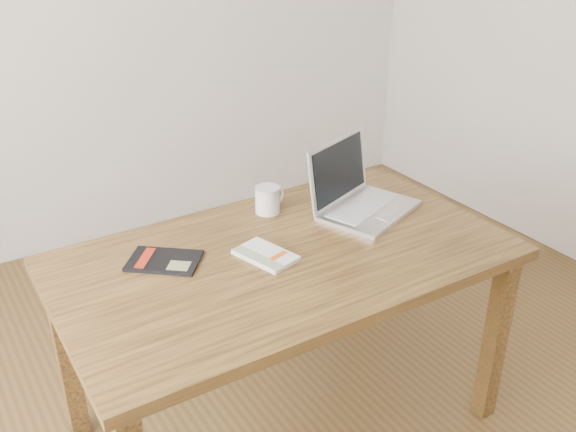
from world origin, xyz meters
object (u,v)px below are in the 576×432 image
desk (285,276)px  black_guidebook (164,261)px  laptop (358,196)px  coffee_mug (268,199)px  white_guidebook (266,255)px

desk → black_guidebook: 0.41m
laptop → coffee_mug: 0.34m
desk → coffee_mug: coffee_mug is taller
laptop → coffee_mug: size_ratio=3.34×
white_guidebook → black_guidebook: bearing=137.5°
white_guidebook → laptop: 0.50m
desk → black_guidebook: bearing=156.8°
desk → coffee_mug: bearing=69.8°
desk → white_guidebook: bearing=171.6°
black_guidebook → laptop: (0.78, -0.02, 0.05)m
coffee_mug → black_guidebook: bearing=-178.4°
laptop → black_guidebook: bearing=157.7°
desk → white_guidebook: (-0.07, 0.01, 0.10)m
laptop → desk: bearing=177.8°
white_guidebook → coffee_mug: 0.34m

